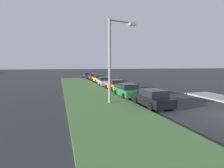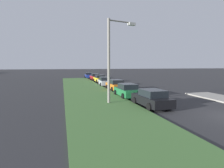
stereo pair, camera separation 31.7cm
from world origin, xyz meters
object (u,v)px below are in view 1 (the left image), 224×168
(parked_car_orange, at_px, (115,85))
(parked_car_blue, at_px, (87,75))
(parked_car_green, at_px, (127,90))
(streetlight, at_px, (113,55))
(parked_car_yellow, at_px, (99,79))
(parked_car_red, at_px, (94,77))
(parked_car_black, at_px, (153,98))
(parked_car_silver, at_px, (104,81))

(parked_car_orange, height_order, parked_car_blue, same)
(parked_car_green, relative_size, streetlight, 0.58)
(parked_car_yellow, xyz_separation_m, parked_car_red, (5.85, -0.03, 0.00))
(parked_car_red, xyz_separation_m, parked_car_blue, (6.58, 0.53, 0.00))
(parked_car_blue, bearing_deg, parked_car_orange, -178.62)
(parked_car_black, height_order, parked_car_red, same)
(parked_car_red, relative_size, streetlight, 0.58)
(parked_car_blue, relative_size, streetlight, 0.58)
(streetlight, bearing_deg, parked_car_red, -6.35)
(parked_car_orange, bearing_deg, parked_car_yellow, -2.40)
(parked_car_yellow, bearing_deg, parked_car_silver, 174.14)
(parked_car_orange, height_order, parked_car_silver, same)
(parked_car_yellow, distance_m, parked_car_red, 5.85)
(parked_car_orange, relative_size, parked_car_blue, 1.01)
(parked_car_green, bearing_deg, parked_car_black, -177.12)
(parked_car_red, bearing_deg, parked_car_black, 178.30)
(parked_car_silver, height_order, parked_car_red, same)
(parked_car_red, height_order, parked_car_blue, same)
(parked_car_black, relative_size, parked_car_orange, 1.01)
(parked_car_silver, xyz_separation_m, parked_car_yellow, (6.59, -0.40, 0.00))
(parked_car_blue, bearing_deg, parked_car_yellow, -177.06)
(parked_car_orange, bearing_deg, parked_car_red, -2.24)
(parked_car_green, xyz_separation_m, parked_car_yellow, (18.48, -0.53, 0.00))
(parked_car_green, xyz_separation_m, parked_car_blue, (30.91, -0.04, 0.00))
(parked_car_silver, relative_size, parked_car_red, 1.00)
(parked_car_orange, relative_size, parked_car_yellow, 0.99)
(parked_car_orange, relative_size, parked_car_silver, 1.00)
(parked_car_green, distance_m, parked_car_red, 24.34)
(parked_car_red, xyz_separation_m, streetlight, (-27.40, 3.05, 3.67))
(parked_car_silver, xyz_separation_m, streetlight, (-14.96, 2.61, 3.67))
(parked_car_green, relative_size, parked_car_silver, 0.99)
(parked_car_black, xyz_separation_m, parked_car_red, (29.55, -0.22, 0.00))
(parked_car_black, relative_size, parked_car_red, 1.01)
(parked_car_orange, bearing_deg, parked_car_silver, 0.51)
(parked_car_black, bearing_deg, parked_car_red, -3.21)
(parked_car_green, height_order, parked_car_red, same)
(parked_car_green, xyz_separation_m, streetlight, (-3.06, 2.48, 3.67))
(streetlight, bearing_deg, parked_car_green, -39.04)
(parked_car_green, relative_size, parked_car_orange, 1.00)
(parked_car_orange, distance_m, streetlight, 10.03)
(parked_car_silver, bearing_deg, parked_car_red, -0.16)
(parked_car_red, bearing_deg, parked_car_green, 177.39)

